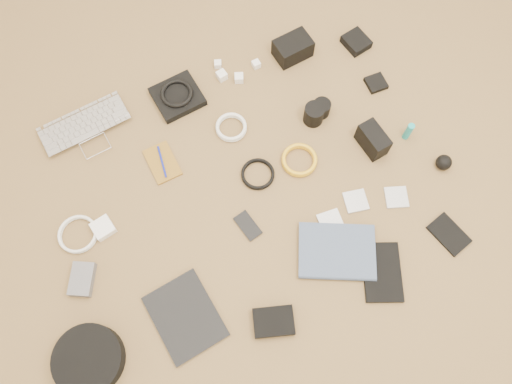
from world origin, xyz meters
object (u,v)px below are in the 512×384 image
object	(u,v)px
headphone_case	(89,359)
tablet	(185,316)
laptop	(90,135)
phone	(248,226)
paperback	(337,280)
dslr_camera	(293,48)

from	to	relation	value
headphone_case	tablet	bearing A→B (deg)	4.91
laptop	phone	world-z (taller)	laptop
tablet	paperback	bearing A→B (deg)	-17.63
dslr_camera	phone	xyz separation A→B (m)	(-0.39, -0.60, -0.04)
laptop	tablet	size ratio (longest dim) A/B	1.31
tablet	phone	distance (m)	0.36
paperback	headphone_case	bearing A→B (deg)	109.93
laptop	phone	size ratio (longest dim) A/B	3.18
laptop	phone	bearing A→B (deg)	-60.79
laptop	tablet	distance (m)	0.74
laptop	headphone_case	world-z (taller)	headphone_case
dslr_camera	paperback	world-z (taller)	dslr_camera
laptop	headphone_case	bearing A→B (deg)	-113.07
phone	headphone_case	distance (m)	0.64
tablet	headphone_case	distance (m)	0.31
laptop	paperback	world-z (taller)	same
phone	laptop	bearing A→B (deg)	112.94
laptop	phone	distance (m)	0.67
headphone_case	paperback	size ratio (longest dim) A/B	0.84
tablet	headphone_case	xyz separation A→B (m)	(-0.31, -0.03, 0.02)
tablet	paperback	world-z (taller)	paperback
headphone_case	paperback	bearing A→B (deg)	-2.19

